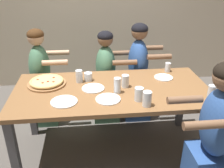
{
  "coord_description": "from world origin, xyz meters",
  "views": [
    {
      "loc": [
        -0.23,
        -2.14,
        1.83
      ],
      "look_at": [
        0.0,
        0.0,
        0.8
      ],
      "focal_mm": 40.0,
      "sensor_mm": 36.0,
      "label": 1
    }
  ],
  "objects_px": {
    "drinking_glass_a": "(211,93)",
    "drinking_glass_d": "(79,77)",
    "pizza_board_main": "(47,82)",
    "drinking_glass_e": "(117,86)",
    "drinking_glass_f": "(168,68)",
    "diner_far_midright": "(138,76)",
    "cocktail_glass_blue": "(88,77)",
    "drinking_glass_c": "(147,100)",
    "drinking_glass_b": "(139,94)",
    "empty_plate_c": "(163,77)",
    "drinking_glass_g": "(125,82)",
    "diner_near_right": "(213,143)",
    "diner_far_left": "(42,82)",
    "diner_far_center": "(106,81)",
    "empty_plate_d": "(64,102)",
    "empty_plate_a": "(93,88)",
    "empty_plate_b": "(108,99)"
  },
  "relations": [
    {
      "from": "drinking_glass_a",
      "to": "drinking_glass_d",
      "type": "height_order",
      "value": "drinking_glass_a"
    },
    {
      "from": "diner_far_midright",
      "to": "empty_plate_b",
      "type": "bearing_deg",
      "value": -27.09
    },
    {
      "from": "empty_plate_d",
      "to": "diner_far_center",
      "type": "relative_size",
      "value": 0.2
    },
    {
      "from": "diner_near_right",
      "to": "drinking_glass_d",
      "type": "bearing_deg",
      "value": 50.33
    },
    {
      "from": "empty_plate_a",
      "to": "diner_near_right",
      "type": "bearing_deg",
      "value": -37.3
    },
    {
      "from": "drinking_glass_a",
      "to": "diner_far_center",
      "type": "relative_size",
      "value": 0.12
    },
    {
      "from": "drinking_glass_b",
      "to": "drinking_glass_d",
      "type": "distance_m",
      "value": 0.68
    },
    {
      "from": "diner_far_center",
      "to": "diner_far_midright",
      "type": "bearing_deg",
      "value": 90.0
    },
    {
      "from": "drinking_glass_f",
      "to": "drinking_glass_g",
      "type": "relative_size",
      "value": 0.81
    },
    {
      "from": "diner_far_left",
      "to": "drinking_glass_f",
      "type": "bearing_deg",
      "value": 78.0
    },
    {
      "from": "cocktail_glass_blue",
      "to": "pizza_board_main",
      "type": "bearing_deg",
      "value": -172.57
    },
    {
      "from": "empty_plate_d",
      "to": "cocktail_glass_blue",
      "type": "bearing_deg",
      "value": 63.12
    },
    {
      "from": "pizza_board_main",
      "to": "empty_plate_d",
      "type": "height_order",
      "value": "pizza_board_main"
    },
    {
      "from": "drinking_glass_g",
      "to": "diner_far_left",
      "type": "relative_size",
      "value": 0.1
    },
    {
      "from": "diner_far_midright",
      "to": "diner_far_left",
      "type": "xyz_separation_m",
      "value": [
        -1.18,
        0.0,
        -0.02
      ]
    },
    {
      "from": "diner_far_left",
      "to": "diner_far_center",
      "type": "height_order",
      "value": "diner_far_left"
    },
    {
      "from": "pizza_board_main",
      "to": "empty_plate_b",
      "type": "relative_size",
      "value": 1.7
    },
    {
      "from": "empty_plate_b",
      "to": "drinking_glass_g",
      "type": "xyz_separation_m",
      "value": [
        0.19,
        0.24,
        0.05
      ]
    },
    {
      "from": "diner_far_left",
      "to": "diner_far_center",
      "type": "distance_m",
      "value": 0.78
    },
    {
      "from": "pizza_board_main",
      "to": "diner_far_left",
      "type": "height_order",
      "value": "diner_far_left"
    },
    {
      "from": "pizza_board_main",
      "to": "drinking_glass_c",
      "type": "xyz_separation_m",
      "value": [
        0.9,
        -0.51,
        0.03
      ]
    },
    {
      "from": "cocktail_glass_blue",
      "to": "drinking_glass_e",
      "type": "height_order",
      "value": "drinking_glass_e"
    },
    {
      "from": "cocktail_glass_blue",
      "to": "empty_plate_b",
      "type": "bearing_deg",
      "value": -68.98
    },
    {
      "from": "cocktail_glass_blue",
      "to": "empty_plate_c",
      "type": "bearing_deg",
      "value": -1.66
    },
    {
      "from": "drinking_glass_a",
      "to": "drinking_glass_f",
      "type": "relative_size",
      "value": 1.36
    },
    {
      "from": "empty_plate_c",
      "to": "empty_plate_b",
      "type": "bearing_deg",
      "value": -146.96
    },
    {
      "from": "drinking_glass_c",
      "to": "diner_far_midright",
      "type": "distance_m",
      "value": 1.06
    },
    {
      "from": "empty_plate_a",
      "to": "drinking_glass_b",
      "type": "bearing_deg",
      "value": -34.31
    },
    {
      "from": "drinking_glass_f",
      "to": "diner_far_midright",
      "type": "height_order",
      "value": "diner_far_midright"
    },
    {
      "from": "drinking_glass_b",
      "to": "drinking_glass_d",
      "type": "relative_size",
      "value": 0.96
    },
    {
      "from": "empty_plate_c",
      "to": "diner_far_midright",
      "type": "height_order",
      "value": "diner_far_midright"
    },
    {
      "from": "drinking_glass_c",
      "to": "drinking_glass_d",
      "type": "relative_size",
      "value": 1.04
    },
    {
      "from": "pizza_board_main",
      "to": "cocktail_glass_blue",
      "type": "bearing_deg",
      "value": 7.43
    },
    {
      "from": "empty_plate_a",
      "to": "drinking_glass_a",
      "type": "relative_size",
      "value": 1.59
    },
    {
      "from": "drinking_glass_e",
      "to": "diner_far_midright",
      "type": "xyz_separation_m",
      "value": [
        0.36,
        0.76,
        -0.25
      ]
    },
    {
      "from": "empty_plate_c",
      "to": "drinking_glass_b",
      "type": "xyz_separation_m",
      "value": [
        -0.36,
        -0.44,
        0.05
      ]
    },
    {
      "from": "drinking_glass_a",
      "to": "drinking_glass_g",
      "type": "height_order",
      "value": "drinking_glass_a"
    },
    {
      "from": "drinking_glass_b",
      "to": "diner_far_center",
      "type": "height_order",
      "value": "diner_far_center"
    },
    {
      "from": "empty_plate_a",
      "to": "diner_near_right",
      "type": "height_order",
      "value": "diner_near_right"
    },
    {
      "from": "empty_plate_d",
      "to": "diner_near_right",
      "type": "xyz_separation_m",
      "value": [
        1.16,
        -0.46,
        -0.18
      ]
    },
    {
      "from": "drinking_glass_f",
      "to": "empty_plate_c",
      "type": "bearing_deg",
      "value": -119.06
    },
    {
      "from": "empty_plate_a",
      "to": "drinking_glass_c",
      "type": "distance_m",
      "value": 0.57
    },
    {
      "from": "drinking_glass_c",
      "to": "drinking_glass_e",
      "type": "xyz_separation_m",
      "value": [
        -0.22,
        0.26,
        0.01
      ]
    },
    {
      "from": "pizza_board_main",
      "to": "drinking_glass_e",
      "type": "relative_size",
      "value": 2.55
    },
    {
      "from": "drinking_glass_d",
      "to": "diner_near_right",
      "type": "bearing_deg",
      "value": -39.67
    },
    {
      "from": "pizza_board_main",
      "to": "empty_plate_d",
      "type": "xyz_separation_m",
      "value": [
        0.19,
        -0.38,
        -0.02
      ]
    },
    {
      "from": "diner_far_center",
      "to": "cocktail_glass_blue",
      "type": "bearing_deg",
      "value": -25.61
    },
    {
      "from": "empty_plate_b",
      "to": "pizza_board_main",
      "type": "bearing_deg",
      "value": 147.08
    },
    {
      "from": "empty_plate_c",
      "to": "diner_near_right",
      "type": "height_order",
      "value": "diner_near_right"
    },
    {
      "from": "drinking_glass_c",
      "to": "drinking_glass_d",
      "type": "xyz_separation_m",
      "value": [
        -0.57,
        0.54,
        0.0
      ]
    }
  ]
}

